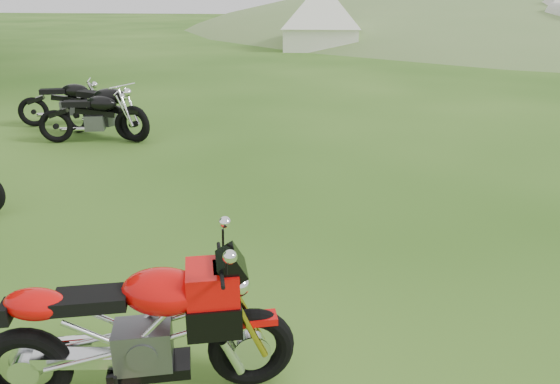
% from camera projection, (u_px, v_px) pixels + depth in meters
% --- Properties ---
extents(ground, '(120.00, 120.00, 0.00)m').
position_uv_depth(ground, '(261.00, 261.00, 5.51)').
color(ground, '#214B10').
rests_on(ground, ground).
extents(sport_motorcycle, '(2.00, 1.01, 1.16)m').
position_uv_depth(sport_motorcycle, '(138.00, 320.00, 3.50)').
color(sport_motorcycle, red).
rests_on(sport_motorcycle, ground).
extents(vintage_moto_b, '(1.89, 0.84, 0.97)m').
position_uv_depth(vintage_moto_b, '(93.00, 115.00, 9.68)').
color(vintage_moto_b, black).
rests_on(vintage_moto_b, ground).
extents(vintage_moto_c, '(1.86, 1.02, 0.96)m').
position_uv_depth(vintage_moto_c, '(67.00, 101.00, 10.91)').
color(vintage_moto_c, black).
rests_on(vintage_moto_c, ground).
extents(vintage_moto_d, '(2.09, 1.18, 1.08)m').
position_uv_depth(vintage_moto_d, '(103.00, 109.00, 9.96)').
color(vintage_moto_d, black).
rests_on(vintage_moto_d, ground).
extents(tent_left, '(3.44, 3.44, 2.83)m').
position_uv_depth(tent_left, '(321.00, 17.00, 24.78)').
color(tent_left, white).
rests_on(tent_left, ground).
extents(tent_right, '(3.46, 3.46, 2.66)m').
position_uv_depth(tent_right, '(557.00, 20.00, 23.81)').
color(tent_right, beige).
rests_on(tent_right, ground).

